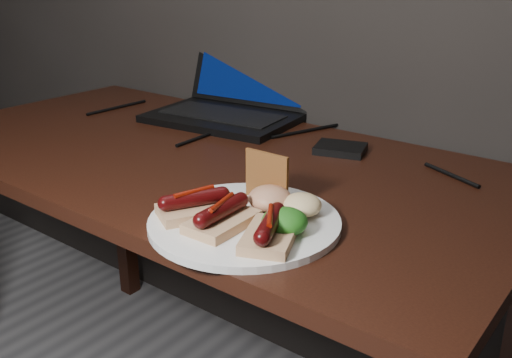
{
  "coord_description": "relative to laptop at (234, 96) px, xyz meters",
  "views": [
    {
      "loc": [
        0.82,
        0.52,
        1.15
      ],
      "look_at": [
        0.31,
        1.19,
        0.82
      ],
      "focal_mm": 40.0,
      "sensor_mm": 36.0,
      "label": 1
    }
  ],
  "objects": [
    {
      "name": "desk",
      "position": [
        0.13,
        -0.29,
        -0.14
      ],
      "size": [
        1.4,
        0.7,
        0.75
      ],
      "color": "black",
      "rests_on": "ground"
    },
    {
      "name": "laptop",
      "position": [
        0.0,
        0.0,
        0.0
      ],
      "size": [
        0.41,
        0.37,
        0.25
      ],
      "color": "black",
      "rests_on": "desk"
    },
    {
      "name": "hard_drive",
      "position": [
        0.38,
        -0.09,
        -0.05
      ],
      "size": [
        0.13,
        0.11,
        0.02
      ],
      "primitive_type": "cube",
      "rotation": [
        0.0,
        0.0,
        0.3
      ],
      "color": "black",
      "rests_on": "desk"
    },
    {
      "name": "desk_cables",
      "position": [
        0.12,
        -0.11,
        -0.05
      ],
      "size": [
        1.01,
        0.39,
        0.01
      ],
      "color": "black",
      "rests_on": "desk"
    },
    {
      "name": "plate",
      "position": [
        0.44,
        -0.51,
        -0.05
      ],
      "size": [
        0.35,
        0.35,
        0.01
      ],
      "primitive_type": "cylinder",
      "rotation": [
        0.0,
        0.0,
        0.17
      ],
      "color": "white",
      "rests_on": "desk"
    },
    {
      "name": "bread_sausage_left",
      "position": [
        0.37,
        -0.55,
        -0.03
      ],
      "size": [
        0.12,
        0.13,
        0.04
      ],
      "color": "#E0B983",
      "rests_on": "plate"
    },
    {
      "name": "bread_sausage_center",
      "position": [
        0.43,
        -0.55,
        -0.03
      ],
      "size": [
        0.07,
        0.12,
        0.04
      ],
      "color": "#E0B983",
      "rests_on": "plate"
    },
    {
      "name": "bread_sausage_right",
      "position": [
        0.52,
        -0.54,
        -0.03
      ],
      "size": [
        0.11,
        0.13,
        0.04
      ],
      "color": "#E0B983",
      "rests_on": "plate"
    },
    {
      "name": "crispbread",
      "position": [
        0.42,
        -0.43,
        0.0
      ],
      "size": [
        0.08,
        0.01,
        0.08
      ],
      "primitive_type": "cube",
      "color": "#9E5E2B",
      "rests_on": "plate"
    },
    {
      "name": "salad_greens",
      "position": [
        0.52,
        -0.51,
        -0.02
      ],
      "size": [
        0.07,
        0.07,
        0.04
      ],
      "primitive_type": "ellipsoid",
      "color": "#195711",
      "rests_on": "plate"
    },
    {
      "name": "salsa_mound",
      "position": [
        0.45,
        -0.45,
        -0.02
      ],
      "size": [
        0.07,
        0.07,
        0.04
      ],
      "primitive_type": "ellipsoid",
      "color": "#A12010",
      "rests_on": "plate"
    },
    {
      "name": "coleslaw_mound",
      "position": [
        0.5,
        -0.44,
        -0.02
      ],
      "size": [
        0.06,
        0.06,
        0.04
      ],
      "primitive_type": "ellipsoid",
      "color": "beige",
      "rests_on": "plate"
    }
  ]
}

